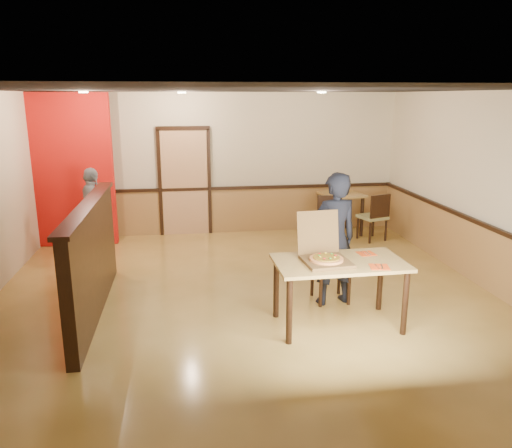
% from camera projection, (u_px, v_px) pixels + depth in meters
% --- Properties ---
extents(floor, '(7.00, 7.00, 0.00)m').
position_uv_depth(floor, '(247.00, 297.00, 6.97)').
color(floor, tan).
rests_on(floor, ground).
extents(ceiling, '(7.00, 7.00, 0.00)m').
position_uv_depth(ceiling, '(246.00, 90.00, 6.27)').
color(ceiling, black).
rests_on(ceiling, wall_back).
extents(wall_back, '(7.00, 0.00, 7.00)m').
position_uv_depth(wall_back, '(224.00, 164.00, 9.97)').
color(wall_back, beige).
rests_on(wall_back, floor).
extents(wall_right, '(0.00, 7.00, 7.00)m').
position_uv_depth(wall_right, '(490.00, 192.00, 7.11)').
color(wall_right, beige).
rests_on(wall_right, floor).
extents(wainscot_back, '(7.00, 0.04, 0.90)m').
position_uv_depth(wainscot_back, '(225.00, 211.00, 10.18)').
color(wainscot_back, olive).
rests_on(wainscot_back, floor).
extents(chair_rail_back, '(7.00, 0.06, 0.06)m').
position_uv_depth(chair_rail_back, '(225.00, 188.00, 10.04)').
color(chair_rail_back, black).
rests_on(chair_rail_back, wall_back).
extents(wainscot_right, '(0.04, 7.00, 0.90)m').
position_uv_depth(wainscot_right, '(480.00, 255.00, 7.34)').
color(wainscot_right, olive).
rests_on(wainscot_right, floor).
extents(chair_rail_right, '(0.06, 7.00, 0.06)m').
position_uv_depth(chair_rail_right, '(483.00, 224.00, 7.22)').
color(chair_rail_right, black).
rests_on(chair_rail_right, wall_right).
extents(back_door, '(0.90, 0.06, 2.10)m').
position_uv_depth(back_door, '(185.00, 183.00, 9.91)').
color(back_door, tan).
rests_on(back_door, wall_back).
extents(booth_partition, '(0.20, 3.10, 1.44)m').
position_uv_depth(booth_partition, '(92.00, 258.00, 6.31)').
color(booth_partition, black).
rests_on(booth_partition, floor).
extents(red_accent_panel, '(1.60, 0.20, 2.78)m').
position_uv_depth(red_accent_panel, '(68.00, 171.00, 9.09)').
color(red_accent_panel, red).
rests_on(red_accent_panel, floor).
extents(spot_a, '(0.14, 0.14, 0.02)m').
position_uv_depth(spot_a, '(83.00, 92.00, 7.68)').
color(spot_a, beige).
rests_on(spot_a, ceiling).
extents(spot_b, '(0.14, 0.14, 0.02)m').
position_uv_depth(spot_b, '(182.00, 93.00, 8.56)').
color(spot_b, beige).
rests_on(spot_b, ceiling).
extents(spot_c, '(0.14, 0.14, 0.02)m').
position_uv_depth(spot_c, '(322.00, 92.00, 7.91)').
color(spot_c, beige).
rests_on(spot_c, ceiling).
extents(main_table, '(1.56, 0.91, 0.82)m').
position_uv_depth(main_table, '(339.00, 270.00, 5.94)').
color(main_table, tan).
rests_on(main_table, floor).
extents(diner_chair, '(0.49, 0.49, 0.96)m').
position_uv_depth(diner_chair, '(329.00, 262.00, 6.80)').
color(diner_chair, olive).
rests_on(diner_chair, floor).
extents(side_chair_left, '(0.53, 0.53, 0.95)m').
position_uv_depth(side_chair_left, '(328.00, 216.00, 9.42)').
color(side_chair_left, olive).
rests_on(side_chair_left, floor).
extents(side_chair_right, '(0.58, 0.58, 0.93)m').
position_uv_depth(side_chair_right, '(375.00, 215.00, 9.56)').
color(side_chair_right, olive).
rests_on(side_chair_right, floor).
extents(side_table, '(0.88, 0.88, 0.83)m').
position_uv_depth(side_table, '(341.00, 202.00, 10.05)').
color(side_table, tan).
rests_on(side_table, floor).
extents(diner, '(0.72, 0.55, 1.78)m').
position_uv_depth(diner, '(334.00, 239.00, 6.57)').
color(diner, black).
rests_on(diner, floor).
extents(passerby, '(0.71, 0.98, 1.54)m').
position_uv_depth(passerby, '(93.00, 212.00, 8.69)').
color(passerby, gray).
rests_on(passerby, floor).
extents(pizza_box, '(0.57, 0.66, 0.55)m').
position_uv_depth(pizza_box, '(325.00, 256.00, 5.87)').
color(pizza_box, brown).
rests_on(pizza_box, main_table).
extents(pizza, '(0.52, 0.52, 0.03)m').
position_uv_depth(pizza, '(326.00, 259.00, 5.82)').
color(pizza, '#D9904F').
rests_on(pizza, pizza_box).
extents(napkin_near, '(0.25, 0.25, 0.01)m').
position_uv_depth(napkin_near, '(379.00, 267.00, 5.70)').
color(napkin_near, '#E44510').
rests_on(napkin_near, main_table).
extents(napkin_far, '(0.22, 0.22, 0.01)m').
position_uv_depth(napkin_far, '(366.00, 253.00, 6.19)').
color(napkin_far, '#E44510').
rests_on(napkin_far, main_table).
extents(condiment, '(0.06, 0.06, 0.14)m').
position_uv_depth(condiment, '(346.00, 190.00, 9.96)').
color(condiment, '#945F1B').
rests_on(condiment, side_table).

